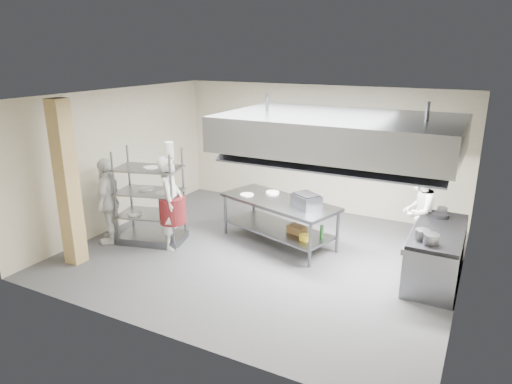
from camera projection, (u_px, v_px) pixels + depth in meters
The scene contains 23 objects.
floor at pixel (262, 253), 8.83m from camera, with size 7.00×7.00×0.00m, color #38383A.
ceiling at pixel (262, 96), 7.94m from camera, with size 7.00×7.00×0.00m, color silver.
wall_back at pixel (318, 149), 10.93m from camera, with size 7.00×7.00×0.00m, color #BBB095.
wall_left at pixel (119, 159), 9.93m from camera, with size 6.00×6.00×0.00m, color #BBB095.
wall_right at pixel (470, 208), 6.84m from camera, with size 6.00×6.00×0.00m, color #BBB095.
column at pixel (67, 184), 8.05m from camera, with size 0.30×0.30×3.00m, color tan.
exhaust_hood at pixel (340, 133), 7.88m from camera, with size 4.00×2.50×0.60m, color gray.
hood_strip_a at pixel (291, 146), 8.38m from camera, with size 1.60×0.12×0.04m, color white.
hood_strip_b at pixel (391, 156), 7.58m from camera, with size 1.60×0.12×0.04m, color white.
wall_shelf at pixel (393, 158), 10.00m from camera, with size 1.50×0.28×0.04m, color gray.
island at pixel (279, 222), 9.20m from camera, with size 2.43×1.01×0.91m, color gray, non-canonical shape.
island_worktop at pixel (279, 202), 9.07m from camera, with size 2.43×1.01×0.06m, color gray.
island_undershelf at pixel (279, 229), 9.24m from camera, with size 2.23×0.91×0.04m, color slate.
pass_rack at pixel (150, 197), 9.13m from camera, with size 1.28×0.75×1.92m, color gray, non-canonical shape.
cooking_range at pixel (436, 255), 7.77m from camera, with size 0.80×2.00×0.84m, color slate.
range_top at pixel (439, 231), 7.64m from camera, with size 0.78×1.96×0.06m, color black.
chef_head at pixel (171, 202), 8.88m from camera, with size 0.68×0.44×1.86m, color silver.
chef_line at pixel (417, 212), 8.60m from camera, with size 0.83×0.65×1.70m, color silver.
chef_plating at pixel (109, 201), 9.14m from camera, with size 1.02×0.43×1.75m, color white.
griddle at pixel (306, 201), 8.63m from camera, with size 0.50×0.39×0.25m, color slate.
wicker_basket at pixel (297, 229), 8.96m from camera, with size 0.35×0.24×0.15m, color #9A683D.
stockpot at pixel (423, 234), 7.20m from camera, with size 0.23×0.23×0.16m, color gray.
plate_stack at pixel (151, 213), 9.23m from camera, with size 0.28×0.28×0.05m, color silver.
Camera 1 is at (3.63, -7.22, 3.77)m, focal length 32.00 mm.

